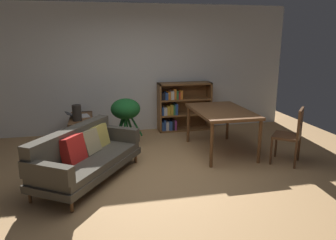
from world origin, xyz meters
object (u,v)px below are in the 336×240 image
Objects in this scene: potted_floor_plant at (126,114)px; dining_table at (221,114)px; fabric_couch at (84,155)px; desk_speaker at (77,113)px; open_laptop at (79,115)px; media_console at (82,132)px; dining_chair_near at (292,133)px; bookshelf at (180,107)px.

potted_floor_plant is 0.65× the size of dining_table.
dining_table is (2.37, 0.68, 0.33)m from fabric_couch.
potted_floor_plant reaches higher than desk_speaker.
open_laptop is 0.34× the size of dining_table.
media_console is 3.79× the size of desk_speaker.
bookshelf is at bearing 117.93° from dining_chair_near.
media_console is 0.32m from open_laptop.
open_laptop is 0.41× the size of bookshelf.
media_console is at bearing 160.78° from potted_floor_plant.
media_console is 0.94× the size of bookshelf.
dining_table reaches higher than fabric_couch.
dining_chair_near is at bearing -29.49° from potted_floor_plant.
desk_speaker is at bearing 175.28° from potted_floor_plant.
bookshelf reaches higher than media_console.
fabric_couch is at bearing -131.91° from bookshelf.
bookshelf is at bearing 102.44° from dining_table.
open_laptop is (-0.13, 1.71, 0.19)m from fabric_couch.
fabric_couch is 1.54m from potted_floor_plant.
fabric_couch is 2.48m from dining_table.
dining_chair_near reaches higher than fabric_couch.
open_laptop is 1.65× the size of desk_speaker.
media_console is 2.22m from bookshelf.
open_laptop is 0.95m from potted_floor_plant.
desk_speaker is 0.31× the size of dining_chair_near.
bookshelf is at bearing 16.80° from media_console.
fabric_couch is at bearing -84.16° from desk_speaker.
dining_table is at bearing -21.55° from potted_floor_plant.
fabric_couch is 1.37× the size of dining_table.
media_console is 2.66m from dining_table.
media_console is 2.30× the size of open_laptop.
bookshelf is at bearing 35.71° from potted_floor_plant.
desk_speaker is 2.33m from bookshelf.
media_console is at bearing 152.87° from dining_chair_near.
dining_chair_near is at bearing -23.82° from desk_speaker.
dining_chair_near is at bearing -27.13° from media_console.
dining_chair_near is (2.54, -1.43, -0.11)m from potted_floor_plant.
open_laptop is 0.33m from desk_speaker.
open_laptop is at bearing 156.19° from potted_floor_plant.
bookshelf is (2.15, 0.54, -0.05)m from open_laptop.
bookshelf is (2.11, 0.64, 0.26)m from media_console.
dining_chair_near reaches higher than media_console.
media_console is 1.19× the size of dining_chair_near.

